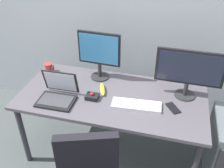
# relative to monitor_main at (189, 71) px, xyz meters

# --- Properties ---
(ground_plane) EXTENTS (8.00, 8.00, 0.00)m
(ground_plane) POSITION_rel_monitor_main_xyz_m (-0.62, -0.16, -0.96)
(ground_plane) COLOR #444B4B
(desk) EXTENTS (1.64, 0.78, 0.70)m
(desk) POSITION_rel_monitor_main_xyz_m (-0.62, -0.16, -0.33)
(desk) COLOR #4E4A51
(desk) RESTS_ON ground
(monitor_main) EXTENTS (0.56, 0.18, 0.44)m
(monitor_main) POSITION_rel_monitor_main_xyz_m (0.00, 0.00, 0.00)
(monitor_main) COLOR #262628
(monitor_main) RESTS_ON desk
(monitor_side) EXTENTS (0.40, 0.18, 0.47)m
(monitor_side) POSITION_rel_monitor_main_xyz_m (-0.81, 0.10, 0.01)
(monitor_side) COLOR #262628
(monitor_side) RESTS_ON desk
(keyboard) EXTENTS (0.42, 0.17, 0.03)m
(keyboard) POSITION_rel_monitor_main_xyz_m (-0.39, -0.25, -0.24)
(keyboard) COLOR silver
(keyboard) RESTS_ON desk
(laptop) EXTENTS (0.32, 0.28, 0.24)m
(laptop) POSITION_rel_monitor_main_xyz_m (-1.06, -0.33, -0.20)
(laptop) COLOR black
(laptop) RESTS_ON desk
(trackball_mouse) EXTENTS (0.11, 0.09, 0.07)m
(trackball_mouse) POSITION_rel_monitor_main_xyz_m (-0.77, -0.25, -0.24)
(trackball_mouse) COLOR black
(trackball_mouse) RESTS_ON desk
(coffee_mug) EXTENTS (0.09, 0.08, 0.09)m
(coffee_mug) POSITION_rel_monitor_main_xyz_m (-1.34, 0.07, -0.21)
(coffee_mug) COLOR #A43231
(coffee_mug) RESTS_ON desk
(cell_phone) EXTENTS (0.14, 0.16, 0.01)m
(cell_phone) POSITION_rel_monitor_main_xyz_m (-0.09, -0.21, -0.25)
(cell_phone) COLOR black
(cell_phone) RESTS_ON desk
(banana) EXTENTS (0.11, 0.19, 0.04)m
(banana) POSITION_rel_monitor_main_xyz_m (-0.72, -0.12, -0.24)
(banana) COLOR yellow
(banana) RESTS_ON desk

